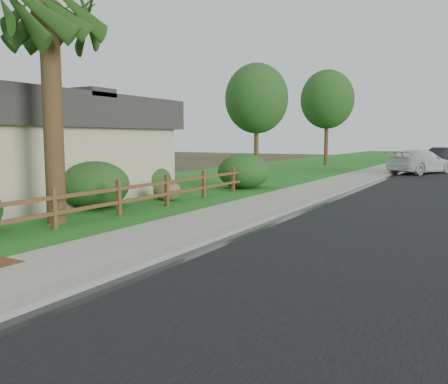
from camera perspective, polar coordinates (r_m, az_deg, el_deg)
The scene contains 17 objects.
ground at distance 8.33m, azimuth -17.79°, elevation -10.16°, with size 120.00×120.00×0.00m, color #352D1D.
curb at distance 40.84m, azimuth 21.40°, elevation 2.89°, with size 0.40×90.00×0.12m, color gray.
wet_gutter at distance 40.80m, azimuth 21.88°, elevation 2.81°, with size 0.50×90.00×0.00m, color black.
sidewalk at distance 41.04m, azimuth 19.60°, elevation 2.96°, with size 2.20×90.00×0.10m, color gray.
grass_strip at distance 41.39m, azimuth 17.00°, elevation 3.05°, with size 1.60×90.00×0.06m, color #1F5919.
lawn_near at distance 42.79m, azimuth 10.17°, elevation 3.33°, with size 9.00×90.00×0.04m, color #1F5919.
ranch_fence at distance 15.24m, azimuth -9.57°, elevation -0.06°, with size 0.12×16.92×1.10m.
palm_tree at distance 13.89m, azimuth -20.34°, elevation 19.36°, with size 3.60×3.60×6.60m.
house at distance 20.95m, azimuth -24.66°, elevation 5.22°, with size 10.60×9.60×4.05m.
white_suv at distance 33.60m, azimuth 22.50°, elevation 3.39°, with size 2.16×5.31×1.54m, color white.
dark_car_far at distance 47.71m, azimuth 24.51°, elevation 4.03°, with size 1.53×4.39×1.45m, color black.
boulder at distance 17.78m, azimuth -6.87°, elevation 0.15°, with size 1.14×0.86×0.76m, color brown.
shrub_b at distance 16.26m, azimuth -15.27°, elevation 0.82°, with size 2.26×2.26×1.59m, color #1A4318.
shrub_c at distance 20.24m, azimuth -8.71°, elevation 1.53°, with size 1.67×1.67×1.20m, color #1A4318.
shrub_d at distance 21.79m, azimuth 2.38°, elevation 2.51°, with size 2.39×2.39×1.63m, color #1A4318.
tree_near_left at distance 29.43m, azimuth 3.95°, elevation 11.13°, with size 3.86×3.86×6.85m.
tree_mid_left at distance 41.62m, azimuth 12.31°, elevation 10.81°, with size 4.50×4.50×8.04m.
Camera 1 is at (5.88, -5.41, 2.35)m, focal length 38.00 mm.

